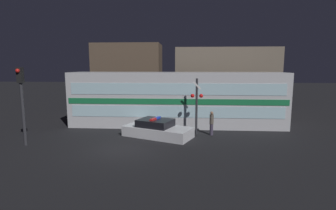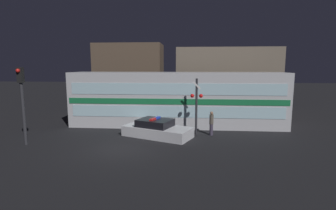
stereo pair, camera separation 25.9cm
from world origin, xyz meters
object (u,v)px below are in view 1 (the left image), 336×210
police_car (157,130)px  pedestrian (212,123)px  train (177,99)px  traffic_light_corner (22,98)px  crossing_signal_near (197,103)px

police_car → pedestrian: bearing=32.5°
train → pedestrian: 3.93m
train → pedestrian: size_ratio=10.03×
pedestrian → traffic_light_corner: size_ratio=0.36×
train → police_car: bearing=-109.3°
pedestrian → crossing_signal_near: (-1.03, 0.12, 1.33)m
pedestrian → crossing_signal_near: size_ratio=0.43×
pedestrian → crossing_signal_near: 1.69m
train → police_car: (-1.18, -3.39, -1.63)m
police_car → crossing_signal_near: crossing_signal_near is taller
train → pedestrian: (2.48, -2.77, -1.26)m
pedestrian → traffic_light_corner: (-11.32, -3.09, 1.99)m
pedestrian → train: bearing=131.9°
police_car → train: bearing=93.7°
traffic_light_corner → pedestrian: bearing=15.3°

